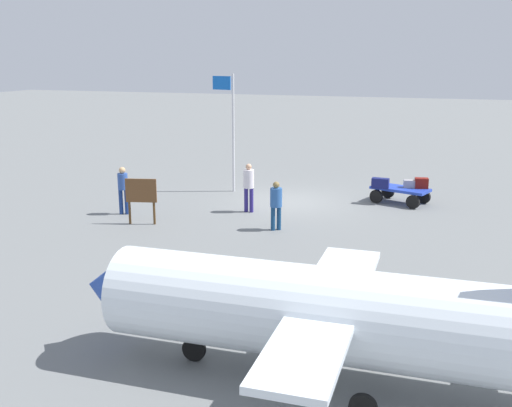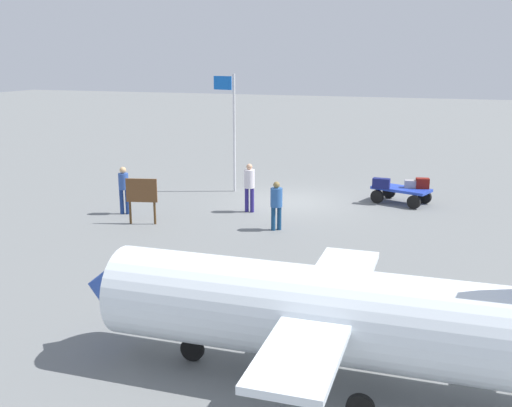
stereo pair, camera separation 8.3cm
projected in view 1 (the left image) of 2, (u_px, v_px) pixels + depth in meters
ground_plane at (292, 202)px, 22.86m from camera, size 120.00×120.00×0.00m
luggage_cart at (400, 192)px, 22.52m from camera, size 2.28×1.70×0.60m
suitcase_tan at (421, 183)px, 22.33m from camera, size 0.53×0.40×0.38m
suitcase_navy at (380, 183)px, 22.34m from camera, size 0.64×0.32×0.38m
suitcase_maroon at (412, 184)px, 22.43m from camera, size 0.64×0.39×0.29m
worker_lead at (276, 202)px, 18.93m from camera, size 0.53×0.53×1.58m
worker_trailing at (249, 183)px, 21.11m from camera, size 0.37×0.37×1.74m
worker_supervisor at (123, 187)px, 20.83m from camera, size 0.44×0.44×1.68m
airplane_near at (309, 311)px, 10.05m from camera, size 8.39×5.81×3.23m
flagpole at (231, 122)px, 23.96m from camera, size 0.95×0.23×4.72m
signboard at (141, 194)px, 19.59m from camera, size 1.01×0.30×1.52m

